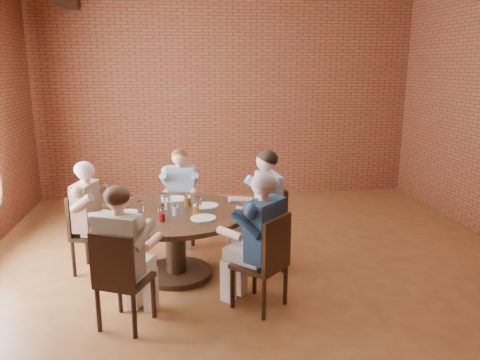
{
  "coord_description": "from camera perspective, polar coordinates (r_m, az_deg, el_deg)",
  "views": [
    {
      "loc": [
        -0.8,
        -4.67,
        2.27
      ],
      "look_at": [
        -0.09,
        1.0,
        0.87
      ],
      "focal_mm": 35.0,
      "sensor_mm": 36.0,
      "label": 1
    }
  ],
  "objects": [
    {
      "name": "chair_e",
      "position": [
        4.45,
        3.29,
        -9.61
      ],
      "size": [
        0.6,
        0.6,
        0.94
      ],
      "rotation": [
        0.0,
        0.0,
        3.94
      ],
      "color": "black",
      "rests_on": "floor"
    },
    {
      "name": "chair_b",
      "position": [
        6.23,
        -7.22,
        -3.04
      ],
      "size": [
        0.4,
        0.4,
        0.88
      ],
      "rotation": [
        0.0,
        0.0,
        -0.06
      ],
      "color": "black",
      "rests_on": "floor"
    },
    {
      "name": "diner_c",
      "position": [
        5.45,
        -17.65,
        -4.43
      ],
      "size": [
        0.7,
        0.62,
        1.26
      ],
      "primitive_type": null,
      "rotation": [
        0.0,
        0.0,
        1.32
      ],
      "color": "brown",
      "rests_on": "floor"
    },
    {
      "name": "glass_h",
      "position": [
        4.91,
        -5.38,
        -3.5
      ],
      "size": [
        0.07,
        0.07,
        0.14
      ],
      "primitive_type": "cylinder",
      "color": "white",
      "rests_on": "dining_table"
    },
    {
      "name": "diner_d",
      "position": [
        4.25,
        -14.0,
        -9.12
      ],
      "size": [
        0.72,
        0.78,
        1.3
      ],
      "primitive_type": null,
      "rotation": [
        0.0,
        0.0,
        2.72
      ],
      "color": "gray",
      "rests_on": "floor"
    },
    {
      "name": "diner_e",
      "position": [
        4.43,
        2.39,
        -7.47
      ],
      "size": [
        0.84,
        0.83,
        1.34
      ],
      "primitive_type": null,
      "rotation": [
        0.0,
        0.0,
        3.94
      ],
      "color": "#16283E",
      "rests_on": "floor"
    },
    {
      "name": "plate_d",
      "position": [
        4.81,
        -4.49,
        -4.65
      ],
      "size": [
        0.26,
        0.26,
        0.01
      ],
      "primitive_type": "cylinder",
      "color": "white",
      "rests_on": "dining_table"
    },
    {
      "name": "plate_c",
      "position": [
        5.1,
        -13.64,
        -3.93
      ],
      "size": [
        0.26,
        0.26,
        0.01
      ],
      "primitive_type": "cylinder",
      "color": "white",
      "rests_on": "dining_table"
    },
    {
      "name": "floor",
      "position": [
        5.26,
        2.35,
        -11.87
      ],
      "size": [
        7.0,
        7.0,
        0.0
      ],
      "primitive_type": "plane",
      "color": "brown",
      "rests_on": "ground"
    },
    {
      "name": "wall_front",
      "position": [
        1.53,
        25.4,
        -9.66
      ],
      "size": [
        7.0,
        0.0,
        7.0
      ],
      "primitive_type": "plane",
      "rotation": [
        -1.57,
        0.0,
        0.0
      ],
      "color": "brown",
      "rests_on": "ground"
    },
    {
      "name": "wall_back",
      "position": [
        8.23,
        -1.58,
        9.77
      ],
      "size": [
        7.0,
        0.0,
        7.0
      ],
      "primitive_type": "plane",
      "rotation": [
        1.57,
        0.0,
        0.0
      ],
      "color": "brown",
      "rests_on": "ground"
    },
    {
      "name": "glass_b",
      "position": [
        5.25,
        -6.42,
        -2.38
      ],
      "size": [
        0.07,
        0.07,
        0.14
      ],
      "primitive_type": "cylinder",
      "color": "white",
      "rests_on": "dining_table"
    },
    {
      "name": "plate_a",
      "position": [
        5.22,
        -4.08,
        -3.13
      ],
      "size": [
        0.26,
        0.26,
        0.01
      ],
      "primitive_type": "cylinder",
      "color": "white",
      "rests_on": "dining_table"
    },
    {
      "name": "glass_e",
      "position": [
        5.04,
        -12.04,
        -3.3
      ],
      "size": [
        0.07,
        0.07,
        0.14
      ],
      "primitive_type": "cylinder",
      "color": "white",
      "rests_on": "dining_table"
    },
    {
      "name": "diner_a",
      "position": [
        5.29,
        2.79,
        -3.74
      ],
      "size": [
        0.73,
        0.62,
        1.37
      ],
      "primitive_type": null,
      "rotation": [
        0.0,
        0.0,
        -1.46
      ],
      "color": "teal",
      "rests_on": "floor"
    },
    {
      "name": "chair_a",
      "position": [
        5.36,
        3.7,
        -5.37
      ],
      "size": [
        0.49,
        0.49,
        0.96
      ],
      "rotation": [
        0.0,
        0.0,
        -1.46
      ],
      "color": "black",
      "rests_on": "floor"
    },
    {
      "name": "smartphone",
      "position": [
        4.81,
        -4.34,
        -4.67
      ],
      "size": [
        0.07,
        0.13,
        0.01
      ],
      "primitive_type": "cube",
      "rotation": [
        0.0,
        0.0,
        0.02
      ],
      "color": "black",
      "rests_on": "dining_table"
    },
    {
      "name": "glass_f",
      "position": [
        4.76,
        -9.54,
        -4.19
      ],
      "size": [
        0.07,
        0.07,
        0.14
      ],
      "primitive_type": "cylinder",
      "color": "white",
      "rests_on": "dining_table"
    },
    {
      "name": "glass_c",
      "position": [
        5.31,
        -9.25,
        -2.3
      ],
      "size": [
        0.07,
        0.07,
        0.14
      ],
      "primitive_type": "cylinder",
      "color": "white",
      "rests_on": "dining_table"
    },
    {
      "name": "chair_d",
      "position": [
        4.25,
        -14.45,
        -11.36
      ],
      "size": [
        0.54,
        0.54,
        0.92
      ],
      "rotation": [
        0.0,
        0.0,
        2.72
      ],
      "color": "black",
      "rests_on": "floor"
    },
    {
      "name": "plate_b",
      "position": [
        5.52,
        -7.84,
        -2.29
      ],
      "size": [
        0.26,
        0.26,
        0.01
      ],
      "primitive_type": "cylinder",
      "color": "white",
      "rests_on": "dining_table"
    },
    {
      "name": "chair_c",
      "position": [
        5.53,
        -18.26,
        -5.76
      ],
      "size": [
        0.48,
        0.48,
        0.9
      ],
      "rotation": [
        0.0,
        0.0,
        1.32
      ],
      "color": "black",
      "rests_on": "floor"
    },
    {
      "name": "glass_g",
      "position": [
        4.93,
        -7.88,
        -3.53
      ],
      "size": [
        0.07,
        0.07,
        0.14
      ],
      "primitive_type": "cylinder",
      "color": "white",
      "rests_on": "dining_table"
    },
    {
      "name": "diner_b",
      "position": [
        6.12,
        -7.3,
        -2.04
      ],
      "size": [
        0.5,
        0.6,
        1.23
      ],
      "primitive_type": null,
      "rotation": [
        0.0,
        0.0,
        -0.06
      ],
      "color": "gray",
      "rests_on": "floor"
    },
    {
      "name": "glass_d",
      "position": [
        5.14,
        -8.81,
        -2.82
      ],
      "size": [
        0.07,
        0.07,
        0.14
      ],
      "primitive_type": "cylinder",
      "color": "white",
      "rests_on": "dining_table"
    },
    {
      "name": "glass_a",
      "position": [
        5.1,
        -5.09,
        -2.86
      ],
      "size": [
        0.07,
        0.07,
        0.14
      ],
      "primitive_type": "cylinder",
      "color": "white",
      "rests_on": "dining_table"
    },
    {
      "name": "dining_table",
      "position": [
        5.16,
        -7.89,
        -6.12
      ],
      "size": [
        1.56,
        1.56,
        0.75
      ],
      "color": "black",
      "rests_on": "floor"
    }
  ]
}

